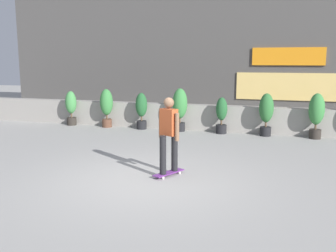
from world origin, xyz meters
TOP-DOWN VIEW (x-y plane):
  - ground_plane at (0.00, 0.00)m, footprint 48.00×48.00m
  - planter_wall at (0.00, 6.00)m, footprint 18.00×0.40m
  - building_backdrop at (0.00, 10.00)m, footprint 20.00×2.08m
  - potted_plant_0 at (-5.09, 5.55)m, footprint 0.42×0.42m
  - potted_plant_1 at (-3.60, 5.55)m, footprint 0.47×0.47m
  - potted_plant_2 at (-2.23, 5.55)m, footprint 0.42×0.42m
  - potted_plant_3 at (-0.80, 5.55)m, footprint 0.51×0.51m
  - potted_plant_4 at (0.66, 5.55)m, footprint 0.38×0.38m
  - potted_plant_5 at (2.12, 5.55)m, footprint 0.47×0.47m
  - potted_plant_6 at (3.65, 5.55)m, footprint 0.48×0.48m
  - skater_far_right at (0.33, 0.46)m, footprint 0.54×0.80m

SIDE VIEW (x-z plane):
  - ground_plane at x=0.00m, z-range 0.00..0.00m
  - planter_wall at x=0.00m, z-range 0.00..0.90m
  - potted_plant_4 at x=0.66m, z-range 0.05..1.28m
  - potted_plant_0 at x=-5.09m, z-range 0.07..1.37m
  - potted_plant_2 at x=-2.23m, z-range 0.07..1.38m
  - potted_plant_5 at x=2.12m, z-range 0.10..1.50m
  - potted_plant_1 at x=-3.60m, z-range 0.10..1.52m
  - potted_plant_6 at x=3.65m, z-range 0.11..1.55m
  - potted_plant_3 at x=-0.80m, z-range 0.12..1.62m
  - skater_far_right at x=0.33m, z-range 0.09..1.79m
  - building_backdrop at x=0.00m, z-range 0.00..6.50m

